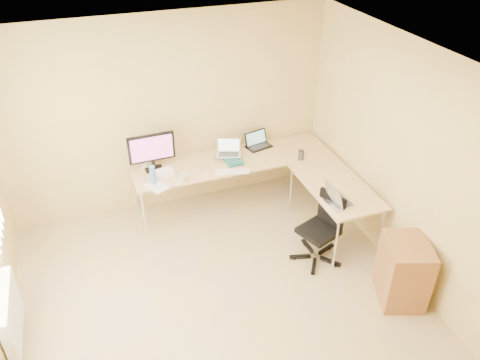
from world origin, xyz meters
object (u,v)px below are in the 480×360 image
object	(u,v)px
keyboard	(232,172)
laptop_return	(342,195)
desk_main	(233,183)
desk_return	(333,209)
cabinet	(403,272)
monitor	(152,152)
water_bottle	(153,175)
mug	(182,178)
desk_fan	(144,158)
office_chair	(319,225)
laptop_center	(228,148)
laptop_black	(259,140)

from	to	relation	value
keyboard	laptop_return	xyz separation A→B (m)	(0.94, -1.06, 0.11)
desk_main	laptop_return	size ratio (longest dim) A/B	7.44
desk_return	cabinet	world-z (taller)	cabinet
monitor	water_bottle	xyz separation A→B (m)	(-0.07, -0.33, -0.13)
keyboard	mug	bearing A→B (deg)	-163.08
keyboard	cabinet	size ratio (longest dim) A/B	0.56
desk_return	desk_fan	bearing A→B (deg)	150.27
desk_fan	office_chair	distance (m)	2.34
laptop_center	monitor	bearing A→B (deg)	-162.08
desk_main	mug	distance (m)	0.92
water_bottle	mug	bearing A→B (deg)	-12.80
desk_return	laptop_black	xyz separation A→B (m)	(-0.53, 1.20, 0.47)
keyboard	water_bottle	world-z (taller)	water_bottle
water_bottle	desk_fan	bearing A→B (deg)	93.37
mug	laptop_return	bearing A→B (deg)	-33.64
cabinet	laptop_return	bearing A→B (deg)	128.57
desk_main	desk_fan	bearing A→B (deg)	169.93
mug	water_bottle	size ratio (longest dim) A/B	0.45
laptop_center	keyboard	distance (m)	0.39
monitor	laptop_black	bearing A→B (deg)	1.77
desk_return	laptop_center	distance (m)	1.56
desk_return	keyboard	distance (m)	1.35
desk_main	mug	world-z (taller)	mug
laptop_black	cabinet	xyz separation A→B (m)	(0.68, -2.44, -0.48)
desk_main	laptop_return	bearing A→B (deg)	-58.57
desk_fan	laptop_return	size ratio (longest dim) A/B	0.75
laptop_return	cabinet	xyz separation A→B (m)	(0.30, -0.88, -0.49)
desk_fan	cabinet	size ratio (longest dim) A/B	0.35
desk_main	mug	size ratio (longest dim) A/B	23.81
mug	office_chair	bearing A→B (deg)	-39.15
laptop_black	mug	xyz separation A→B (m)	(-1.20, -0.50, -0.05)
water_bottle	keyboard	bearing A→B (deg)	-4.49
monitor	laptop_return	xyz separation A→B (m)	(1.86, -1.47, -0.13)
laptop_return	water_bottle	bearing A→B (deg)	51.95
laptop_black	laptop_return	world-z (taller)	laptop_return
laptop_center	desk_main	bearing A→B (deg)	-32.70
desk_return	water_bottle	size ratio (longest dim) A/B	5.29
desk_return	monitor	world-z (taller)	monitor
desk_main	monitor	world-z (taller)	monitor
laptop_black	desk_fan	xyz separation A→B (m)	(-1.57, 0.00, 0.03)
keyboard	office_chair	distance (m)	1.30
laptop_black	mug	distance (m)	1.30
monitor	desk_return	bearing A→B (deg)	-30.64
desk_return	desk_fan	world-z (taller)	desk_fan
desk_main	monitor	distance (m)	1.21
mug	laptop_return	distance (m)	1.91
laptop_return	office_chair	xyz separation A→B (m)	(-0.26, -0.02, -0.35)
office_chair	cabinet	bearing A→B (deg)	-77.60
cabinet	desk_main	bearing A→B (deg)	136.66
laptop_black	office_chair	size ratio (longest dim) A/B	0.39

